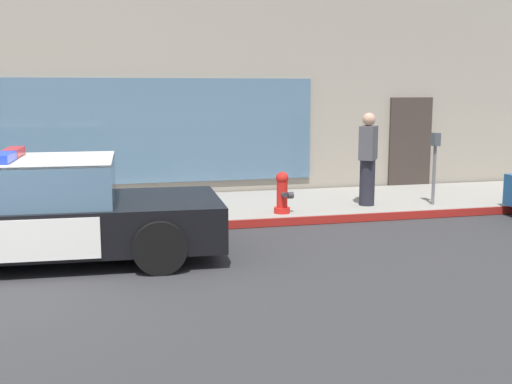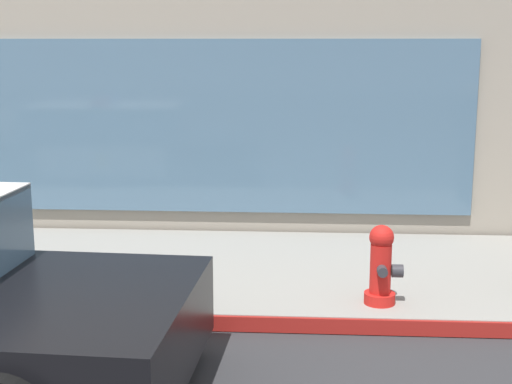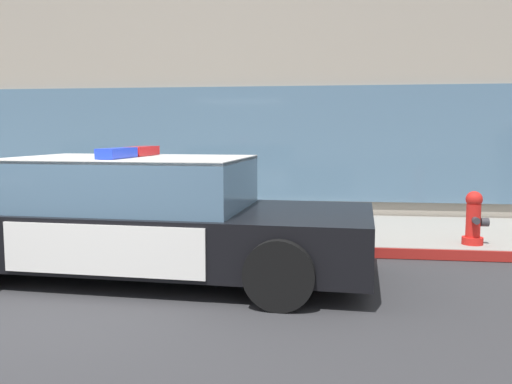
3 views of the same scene
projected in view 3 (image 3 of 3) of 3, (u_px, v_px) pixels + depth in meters
ground at (73, 300)px, 5.49m from camera, size 48.00×48.00×0.00m
sidewalk at (177, 228)px, 9.14m from camera, size 48.00×2.84×0.15m
curb_red_paint at (149, 246)px, 7.72m from camera, size 28.80×0.04×0.14m
storefront_building at (323, 35)px, 15.28m from camera, size 19.78×11.19×8.67m
police_cruiser at (143, 217)px, 6.39m from camera, size 5.19×2.36×1.49m
fire_hydrant at (474, 219)px, 7.44m from camera, size 0.34×0.39×0.73m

